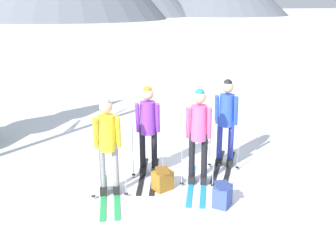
% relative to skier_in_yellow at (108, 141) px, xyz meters
% --- Properties ---
extents(ground_plane, '(400.00, 400.00, 0.00)m').
position_rel_skier_in_yellow_xyz_m(ground_plane, '(1.04, 0.38, -0.94)').
color(ground_plane, white).
extents(skier_in_yellow, '(0.61, 1.59, 1.67)m').
position_rel_skier_in_yellow_xyz_m(skier_in_yellow, '(0.00, 0.00, 0.00)').
color(skier_in_yellow, green).
rests_on(skier_in_yellow, ground).
extents(skier_in_purple, '(0.64, 1.60, 1.70)m').
position_rel_skier_in_yellow_xyz_m(skier_in_purple, '(0.75, 0.62, -0.01)').
color(skier_in_purple, black).
rests_on(skier_in_purple, ground).
extents(skier_in_pink, '(0.78, 1.63, 1.73)m').
position_rel_skier_in_yellow_xyz_m(skier_in_pink, '(1.57, 0.10, 0.04)').
color(skier_in_pink, '#1E84D1').
rests_on(skier_in_pink, ground).
extents(skier_in_blue, '(0.98, 1.61, 1.74)m').
position_rel_skier_in_yellow_xyz_m(skier_in_blue, '(2.29, 0.73, 0.02)').
color(skier_in_blue, black).
rests_on(skier_in_blue, ground).
extents(backpack_on_snow_front, '(0.40, 0.36, 0.38)m').
position_rel_skier_in_yellow_xyz_m(backpack_on_snow_front, '(0.90, -0.05, -0.75)').
color(backpack_on_snow_front, '#99661E').
rests_on(backpack_on_snow_front, ground).
extents(backpack_on_snow_beside, '(0.39, 0.40, 0.38)m').
position_rel_skier_in_yellow_xyz_m(backpack_on_snow_beside, '(1.74, -0.76, -0.75)').
color(backpack_on_snow_beside, '#384C99').
rests_on(backpack_on_snow_beside, ground).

